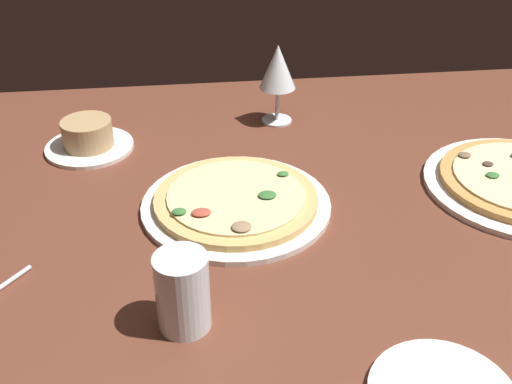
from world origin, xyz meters
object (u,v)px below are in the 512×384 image
Objects in this scene: ramekin_on_saucer at (88,138)px; water_glass at (183,296)px; wine_glass_near at (278,69)px; pizza_main at (236,202)px.

water_glass is (17.29, -50.01, 2.26)cm from ramekin_on_saucer.
ramekin_on_saucer is 1.02× the size of wine_glass_near.
wine_glass_near is at bearing 11.60° from ramekin_on_saucer.
pizza_main is 1.89× the size of wine_glass_near.
ramekin_on_saucer is (-26.37, 23.92, 1.26)cm from pizza_main.
wine_glass_near is 61.77cm from water_glass.
pizza_main is 27.85cm from water_glass.
pizza_main is 2.91× the size of water_glass.
wine_glass_near reaches higher than ramekin_on_saucer.
wine_glass_near is 1.54× the size of water_glass.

